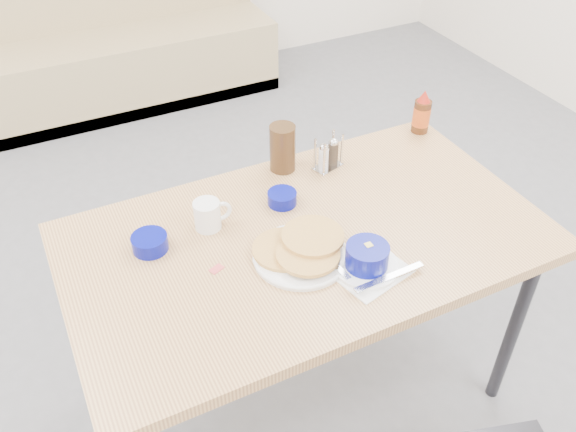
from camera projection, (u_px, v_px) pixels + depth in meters
name	position (u px, v px, depth m)	size (l,w,h in m)	color
booth_bench	(118.00, 46.00, 3.80)	(1.90, 0.56, 1.22)	tan
dining_table	(307.00, 251.00, 1.82)	(1.40, 0.80, 0.76)	tan
pancake_plate	(301.00, 251.00, 1.70)	(0.27, 0.28, 0.05)	white
coffee_mug	(208.00, 214.00, 1.78)	(0.12, 0.08, 0.09)	white
grits_setting	(367.00, 259.00, 1.65)	(0.25, 0.24, 0.08)	white
creamer_bowl	(150.00, 243.00, 1.72)	(0.10, 0.10, 0.05)	#050B7A
butter_bowl	(282.00, 198.00, 1.89)	(0.09, 0.09, 0.04)	#050B7A
amber_tumbler	(283.00, 148.00, 2.00)	(0.09, 0.09, 0.16)	#3B2512
condiment_caddy	(328.00, 157.00, 2.03)	(0.11, 0.08, 0.12)	silver
syrup_bottle	(422.00, 114.00, 2.19)	(0.06, 0.06, 0.16)	#47230F
sugar_wrapper	(217.00, 269.00, 1.67)	(0.04, 0.02, 0.00)	#D54748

